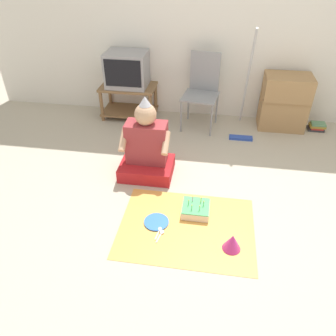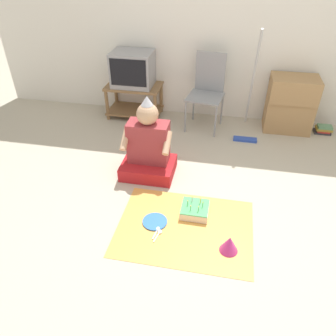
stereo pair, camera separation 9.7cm
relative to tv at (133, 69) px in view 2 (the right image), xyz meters
The scene contains 15 objects.
ground_plane 2.39m from the tv, 56.58° to the right, with size 16.00×16.00×0.00m, color #BCB29E.
wall_back 1.43m from the tv, 10.92° to the left, with size 6.40×0.06×2.55m.
tv_stand 0.39m from the tv, 90.00° to the right, with size 0.72×0.43×0.44m.
tv is the anchor object (origin of this frame).
folding_chair 0.98m from the tv, ahead, with size 0.48×0.47×0.91m.
cardboard_box_stack 2.02m from the tv, ahead, with size 0.57×0.39×0.68m.
dust_mop 1.54m from the tv, 10.48° to the right, with size 0.28×0.52×1.29m.
book_pile 2.53m from the tv, ahead, with size 0.21×0.14×0.10m.
person_seated 1.41m from the tv, 68.26° to the right, with size 0.53×0.42×0.84m.
party_cloth 2.32m from the tv, 63.49° to the right, with size 1.14×0.88×0.01m.
birthday_cake 2.17m from the tv, 59.66° to the right, with size 0.24×0.24×0.13m.
party_hat_blue 2.63m from the tv, 57.78° to the right, with size 0.15×0.15×0.14m.
paper_plate 2.21m from the tv, 69.79° to the right, with size 0.21×0.21×0.01m.
plastic_spoon_near 2.31m from the tv, 69.60° to the right, with size 0.04×0.14×0.01m.
plastic_spoon_far 2.34m from the tv, 69.34° to the right, with size 0.05×0.14×0.01m.
Camera 2 is at (-0.03, -2.05, 2.04)m, focal length 35.00 mm.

